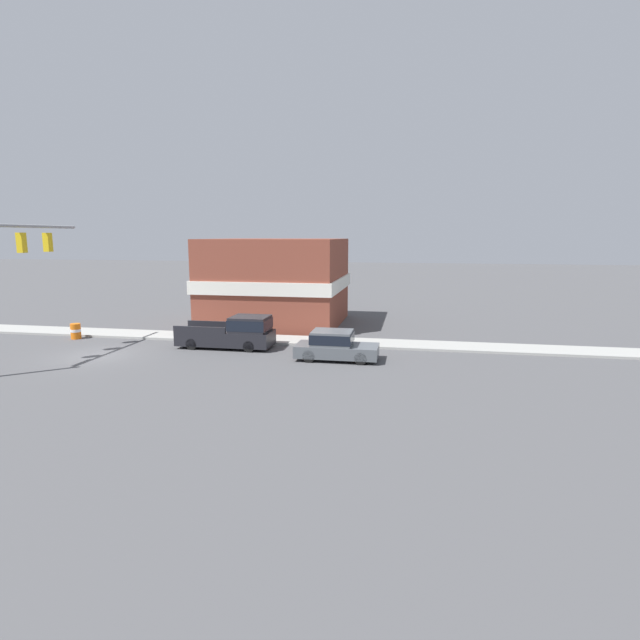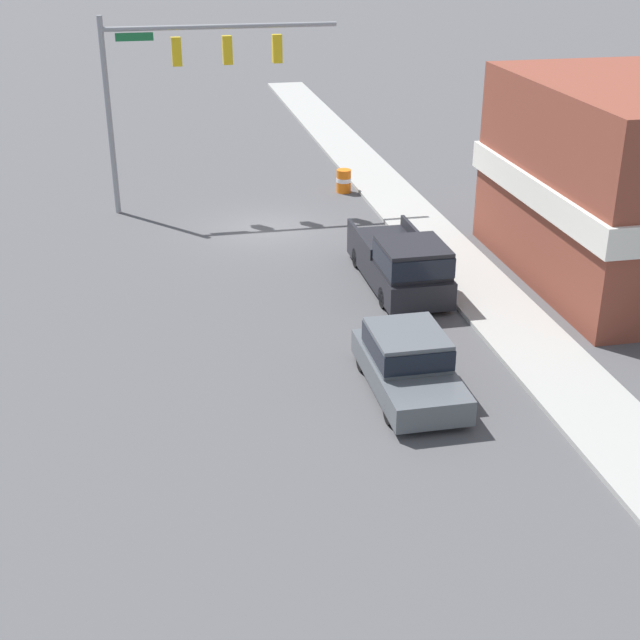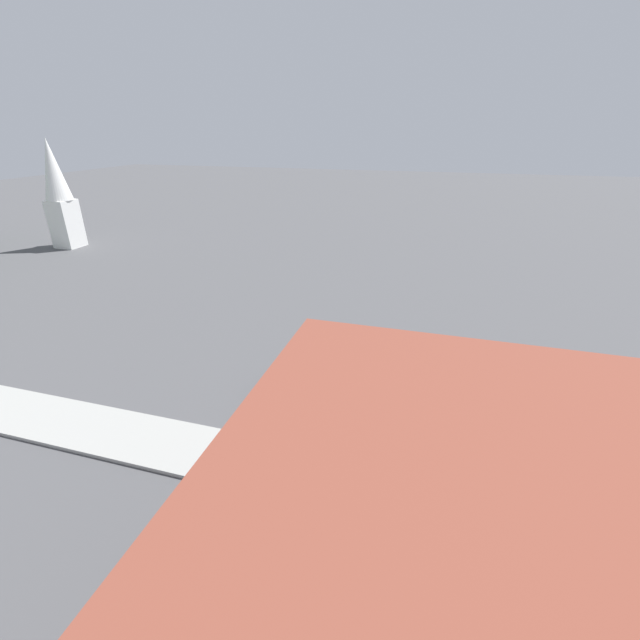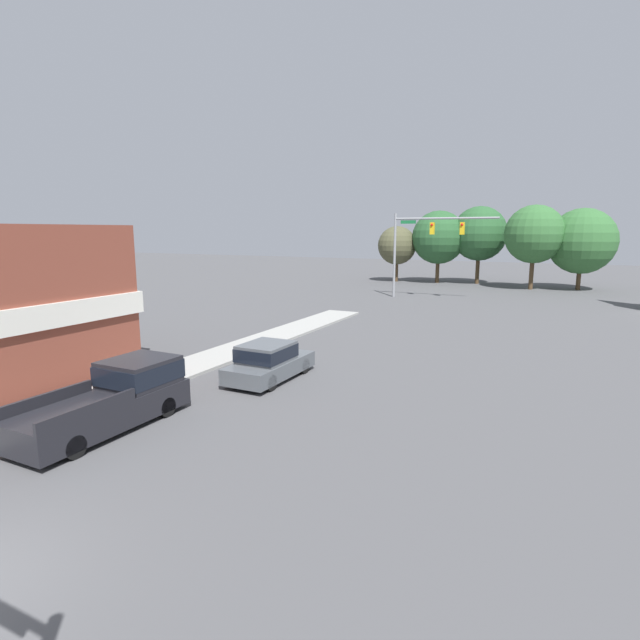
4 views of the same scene
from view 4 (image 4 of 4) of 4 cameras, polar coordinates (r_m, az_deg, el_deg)
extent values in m
cylinder|color=gray|center=(46.75, 8.52, 7.29)|extent=(0.22, 0.22, 7.64)
cylinder|color=gray|center=(45.51, 14.12, 11.21)|extent=(8.99, 0.18, 0.18)
cube|color=gold|center=(45.75, 12.71, 10.17)|extent=(0.36, 0.36, 1.05)
sphere|color=red|center=(45.56, 12.66, 10.57)|extent=(0.22, 0.22, 0.22)
cube|color=gold|center=(45.19, 15.95, 10.04)|extent=(0.36, 0.36, 1.05)
sphere|color=red|center=(44.99, 15.92, 10.44)|extent=(0.22, 0.22, 0.22)
cube|color=#196B38|center=(46.34, 10.05, 10.97)|extent=(1.40, 0.04, 0.30)
cylinder|color=black|center=(22.44, -5.69, -4.71)|extent=(0.22, 0.66, 0.66)
cylinder|color=black|center=(21.60, -1.86, -5.25)|extent=(0.22, 0.66, 0.66)
cylinder|color=black|center=(20.29, -9.80, -6.43)|extent=(0.22, 0.66, 0.66)
cylinder|color=black|center=(19.36, -5.71, -7.14)|extent=(0.22, 0.66, 0.66)
cube|color=#51565B|center=(20.85, -5.71, -5.39)|extent=(1.92, 4.37, 0.63)
cube|color=#51565B|center=(20.46, -6.14, -3.70)|extent=(1.77, 2.10, 0.74)
cube|color=black|center=(20.46, -6.14, -3.70)|extent=(1.79, 2.18, 0.52)
cylinder|color=black|center=(18.74, -21.22, -8.39)|extent=(0.22, 0.66, 0.66)
cylinder|color=black|center=(17.49, -17.16, -9.47)|extent=(0.22, 0.66, 0.66)
cylinder|color=black|center=(16.78, -30.13, -11.28)|extent=(0.22, 0.66, 0.66)
cylinder|color=black|center=(15.37, -26.31, -12.87)|extent=(0.22, 0.66, 0.66)
cube|color=black|center=(16.94, -23.56, -9.54)|extent=(2.03, 5.59, 0.85)
cube|color=black|center=(17.64, -19.94, -5.58)|extent=(1.93, 2.12, 0.88)
cube|color=black|center=(17.64, -19.94, -5.58)|extent=(1.95, 2.21, 0.62)
cube|color=black|center=(16.81, -29.01, -7.98)|extent=(0.12, 3.16, 0.35)
cube|color=black|center=(15.32, -24.89, -9.33)|extent=(0.12, 3.16, 0.35)
cylinder|color=#4C3823|center=(61.47, 8.71, 5.44)|extent=(0.44, 0.44, 2.27)
sphere|color=#4C4C33|center=(61.29, 8.79, 8.43)|extent=(4.59, 4.59, 4.59)
cylinder|color=#4C3823|center=(60.75, 13.26, 5.36)|extent=(0.44, 0.44, 2.52)
sphere|color=#28562D|center=(60.57, 13.42, 9.17)|extent=(6.18, 6.18, 6.18)
cylinder|color=#4C3823|center=(60.86, 17.54, 5.38)|extent=(0.44, 0.44, 2.97)
sphere|color=#28562D|center=(60.69, 17.76, 9.39)|extent=(6.19, 6.19, 6.19)
cylinder|color=#4C3823|center=(56.80, 23.00, 4.76)|extent=(0.44, 0.44, 3.03)
sphere|color=#336633|center=(56.62, 23.30, 9.00)|extent=(6.00, 6.00, 6.00)
cylinder|color=#4C3823|center=(58.39, 27.43, 4.05)|extent=(0.44, 0.44, 2.01)
sphere|color=#336633|center=(58.18, 27.76, 7.98)|extent=(6.70, 6.70, 6.70)
camera|label=1|loc=(25.55, 62.51, 5.74)|focal=28.00mm
camera|label=2|loc=(36.36, 19.94, 17.50)|focal=50.00mm
camera|label=3|loc=(28.18, -37.10, 16.42)|focal=24.00mm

